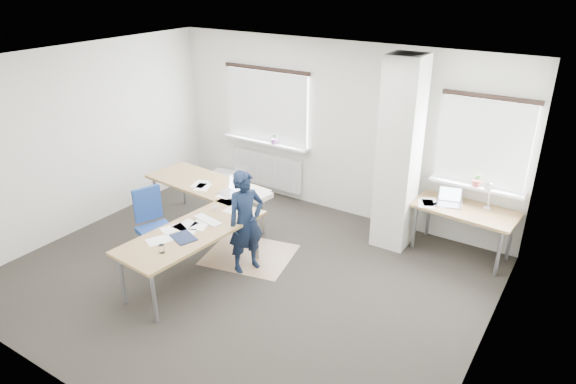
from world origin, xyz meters
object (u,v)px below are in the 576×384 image
Objects in this scene: task_chair at (157,240)px; desk_side at (465,211)px; desk_main at (203,207)px; person at (246,222)px.

desk_side is at bearing 54.71° from task_chair.
task_chair is (-0.42, -0.54, -0.41)m from desk_main.
person reaches higher than desk_main.
task_chair is at bearing 135.23° from person.
task_chair reaches higher than desk_main.
person reaches higher than task_chair.
desk_side is 1.41× the size of task_chair.
desk_side is 3.04m from person.
desk_main is 3.67m from desk_side.
desk_main is 0.80m from task_chair.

